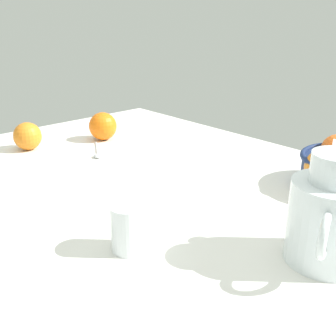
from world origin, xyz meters
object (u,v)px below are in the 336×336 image
juice_pitcher (329,223)px  loose_orange_2 (28,136)px  juice_glass (129,230)px  loose_orange_0 (103,126)px  spoon (97,152)px

juice_pitcher → loose_orange_2: juice_pitcher is taller
juice_glass → loose_orange_0: (-56.10, 32.27, 0.57)cm
loose_orange_0 → loose_orange_2: (-6.26, -21.52, -0.31)cm
loose_orange_0 → loose_orange_2: bearing=-106.2°
juice_glass → spoon: (-45.99, 23.42, -3.29)cm
juice_pitcher → spoon: juice_pitcher is taller
juice_pitcher → spoon: 69.76cm
juice_pitcher → spoon: size_ratio=1.31×
loose_orange_2 → spoon: (16.37, 12.67, -3.55)cm
juice_pitcher → loose_orange_0: juice_pitcher is taller
juice_glass → juice_pitcher: bearing=42.3°
loose_orange_0 → juice_glass: bearing=-29.9°
loose_orange_0 → spoon: (10.11, -8.85, -3.86)cm
juice_pitcher → loose_orange_2: (-85.82, -10.63, -2.74)cm
loose_orange_0 → loose_orange_2: loose_orange_0 is taller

